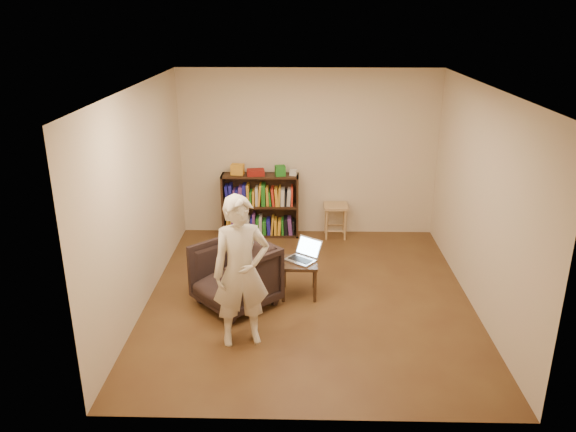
{
  "coord_description": "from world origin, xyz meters",
  "views": [
    {
      "loc": [
        -0.11,
        -6.27,
        3.39
      ],
      "look_at": [
        -0.27,
        0.35,
        0.96
      ],
      "focal_mm": 35.0,
      "sensor_mm": 36.0,
      "label": 1
    }
  ],
  "objects_px": {
    "stool": "(336,211)",
    "armchair": "(235,275)",
    "side_table": "(299,267)",
    "bookshelf": "(261,209)",
    "laptop": "(304,255)",
    "person": "(241,272)"
  },
  "relations": [
    {
      "from": "side_table",
      "to": "person",
      "type": "bearing_deg",
      "value": -119.42
    },
    {
      "from": "bookshelf",
      "to": "side_table",
      "type": "xyz_separation_m",
      "value": [
        0.63,
        -2.02,
        -0.06
      ]
    },
    {
      "from": "stool",
      "to": "laptop",
      "type": "bearing_deg",
      "value": -105.14
    },
    {
      "from": "bookshelf",
      "to": "stool",
      "type": "height_order",
      "value": "bookshelf"
    },
    {
      "from": "stool",
      "to": "laptop",
      "type": "xyz_separation_m",
      "value": [
        -0.51,
        -1.88,
        0.08
      ]
    },
    {
      "from": "stool",
      "to": "person",
      "type": "bearing_deg",
      "value": -111.07
    },
    {
      "from": "armchair",
      "to": "laptop",
      "type": "bearing_deg",
      "value": 69.59
    },
    {
      "from": "side_table",
      "to": "laptop",
      "type": "height_order",
      "value": "laptop"
    },
    {
      "from": "armchair",
      "to": "bookshelf",
      "type": "bearing_deg",
      "value": 133.01
    },
    {
      "from": "armchair",
      "to": "person",
      "type": "bearing_deg",
      "value": -31.6
    },
    {
      "from": "armchair",
      "to": "person",
      "type": "distance_m",
      "value": 0.93
    },
    {
      "from": "bookshelf",
      "to": "person",
      "type": "relative_size",
      "value": 0.72
    },
    {
      "from": "bookshelf",
      "to": "armchair",
      "type": "relative_size",
      "value": 1.4
    },
    {
      "from": "bookshelf",
      "to": "stool",
      "type": "distance_m",
      "value": 1.19
    },
    {
      "from": "person",
      "to": "stool",
      "type": "bearing_deg",
      "value": 53.85
    },
    {
      "from": "stool",
      "to": "armchair",
      "type": "height_order",
      "value": "armchair"
    },
    {
      "from": "bookshelf",
      "to": "laptop",
      "type": "xyz_separation_m",
      "value": [
        0.68,
        -1.94,
        0.07
      ]
    },
    {
      "from": "bookshelf",
      "to": "armchair",
      "type": "bearing_deg",
      "value": -93.65
    },
    {
      "from": "armchair",
      "to": "side_table",
      "type": "relative_size",
      "value": 1.88
    },
    {
      "from": "person",
      "to": "side_table",
      "type": "bearing_deg",
      "value": 45.5
    },
    {
      "from": "armchair",
      "to": "side_table",
      "type": "bearing_deg",
      "value": 66.22
    },
    {
      "from": "bookshelf",
      "to": "armchair",
      "type": "xyz_separation_m",
      "value": [
        -0.15,
        -2.29,
        -0.05
      ]
    }
  ]
}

